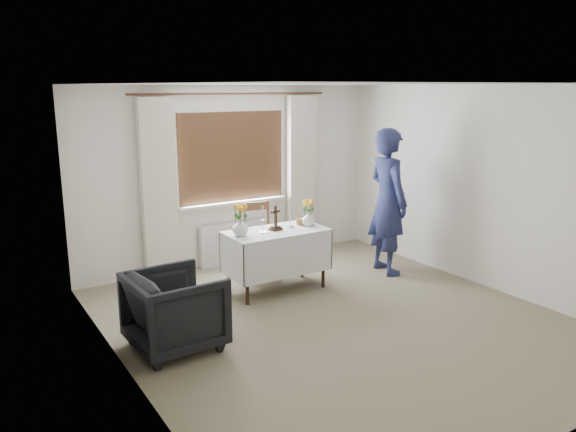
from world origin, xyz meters
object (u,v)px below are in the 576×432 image
object	(u,v)px
flower_vase_right	(308,219)
altar_table	(276,260)
wooden_chair	(259,241)
person	(388,202)
wooden_cross	(276,218)
armchair	(175,310)
flower_vase_left	(240,227)

from	to	relation	value
flower_vase_right	altar_table	bearing A→B (deg)	179.41
wooden_chair	person	distance (m)	1.80
wooden_chair	altar_table	bearing A→B (deg)	-85.19
altar_table	wooden_cross	size ratio (longest dim) A/B	4.01
armchair	wooden_cross	size ratio (longest dim) A/B	2.71
wooden_cross	flower_vase_right	world-z (taller)	wooden_cross
wooden_chair	flower_vase_left	distance (m)	0.84
person	flower_vase_left	distance (m)	2.12
armchair	wooden_chair	bearing A→B (deg)	-53.50
person	flower_vase_right	xyz separation A→B (m)	(-1.16, 0.18, -0.12)
wooden_cross	flower_vase_left	size ratio (longest dim) A/B	1.53
armchair	flower_vase_right	size ratio (longest dim) A/B	4.61
wooden_cross	flower_vase_right	size ratio (longest dim) A/B	1.71
altar_table	flower_vase_right	bearing A→B (deg)	-0.59
wooden_chair	person	xyz separation A→B (m)	(1.57, -0.73, 0.48)
altar_table	wooden_chair	size ratio (longest dim) A/B	1.26
wooden_chair	person	world-z (taller)	person
altar_table	armchair	world-z (taller)	same
person	flower_vase_left	xyz separation A→B (m)	(-2.11, 0.21, -0.11)
wooden_chair	flower_vase_left	size ratio (longest dim) A/B	4.85
armchair	person	world-z (taller)	person
armchair	flower_vase_right	xyz separation A→B (m)	(2.11, 0.84, 0.47)
flower_vase_right	wooden_cross	bearing A→B (deg)	176.43
wooden_chair	armchair	size ratio (longest dim) A/B	1.18
wooden_chair	armchair	xyz separation A→B (m)	(-1.70, -1.39, -0.11)
wooden_chair	flower_vase_right	bearing A→B (deg)	-42.39
person	altar_table	bearing A→B (deg)	92.20
wooden_cross	altar_table	bearing A→B (deg)	-109.51
wooden_chair	wooden_cross	world-z (taller)	wooden_cross
wooden_cross	person	bearing A→B (deg)	-16.22
flower_vase_left	flower_vase_right	bearing A→B (deg)	-1.64
wooden_chair	armchair	bearing A→B (deg)	-129.56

